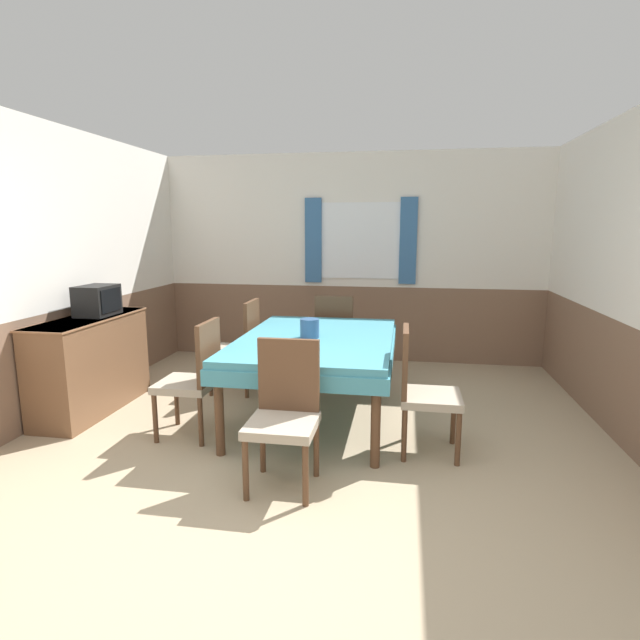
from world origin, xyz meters
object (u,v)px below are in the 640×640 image
chair_right_near (421,388)px  chair_left_near (195,376)px  chair_head_window (335,334)px  sideboard (91,364)px  vase (310,328)px  chair_head_near (285,410)px  tv (97,300)px  dining_table (317,348)px  chair_left_far (241,344)px

chair_right_near → chair_left_near: (-1.80, 0.00, 0.00)m
chair_head_window → sideboard: size_ratio=0.74×
chair_right_near → vase: bearing=-118.8°
chair_right_near → chair_left_near: bearing=-90.0°
chair_head_near → vase: chair_head_near is taller
chair_head_near → tv: 2.42m
dining_table → chair_head_near: chair_head_near is taller
dining_table → chair_right_near: chair_right_near is taller
chair_right_near → chair_left_far: same height
chair_head_near → chair_right_near: bearing=-145.0°
chair_left_far → chair_left_near: bearing=-180.0°
chair_head_window → sideboard: chair_head_window is taller
chair_left_far → chair_left_near: (0.00, -1.15, 0.00)m
chair_head_near → vase: 1.19m
dining_table → chair_head_near: (0.00, -1.20, -0.13)m
sideboard → chair_left_near: bearing=-18.1°
chair_head_window → chair_right_near: bearing=-63.2°
chair_right_near → sideboard: 3.01m
dining_table → chair_left_far: chair_left_far is taller
chair_left_far → chair_head_window: same height
chair_left_near → vase: (0.85, 0.52, 0.32)m
chair_right_near → chair_head_window: 1.99m
chair_right_near → chair_head_near: bearing=-55.0°
dining_table → vase: (-0.05, -0.05, 0.18)m
dining_table → chair_head_window: (0.00, 1.20, -0.13)m
dining_table → tv: tv is taller
chair_head_near → sideboard: bearing=-26.0°
sideboard → dining_table: bearing=5.1°
chair_head_near → chair_left_near: (-0.90, 0.63, 0.00)m
dining_table → sideboard: 2.11m
sideboard → chair_head_near: bearing=-26.0°
chair_head_near → chair_right_near: (0.90, 0.63, 0.00)m
dining_table → sideboard: sideboard is taller
chair_left_far → chair_right_near: bearing=-122.6°
chair_left_near → chair_left_far: bearing=0.0°
dining_table → chair_right_near: size_ratio=2.04×
chair_left_near → chair_head_window: (0.90, 1.78, 0.00)m
chair_right_near → tv: tv is taller
dining_table → chair_head_window: size_ratio=2.04×
chair_head_window → vase: size_ratio=5.76×
chair_left_far → sideboard: chair_left_far is taller
vase → chair_head_near: bearing=-87.4°
vase → tv: bearing=179.9°
chair_head_near → chair_head_window: 2.40m
chair_right_near → sideboard: (-2.99, 0.39, -0.06)m
chair_left_near → vase: chair_left_near is taller
chair_right_near → sideboard: size_ratio=0.74×
chair_head_window → vase: bearing=-92.3°
dining_table → chair_head_window: bearing=90.0°
chair_left_near → vase: bearing=-58.4°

